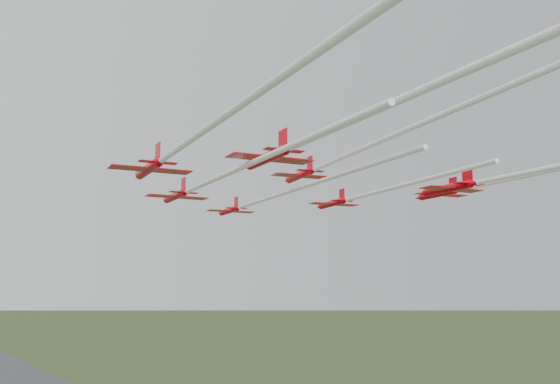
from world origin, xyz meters
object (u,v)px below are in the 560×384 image
jet_lead (265,199)px  jet_row3_left (181,147)px  jet_row3_mid (361,149)px  jet_row3_right (499,181)px  jet_row2_right (361,196)px  jet_row2_left (209,181)px  jet_row4_right (540,170)px  jet_row4_left (347,123)px

jet_lead → jet_row3_left: 31.49m
jet_row3_mid → jet_row3_right: jet_row3_mid is taller
jet_row2_right → jet_row3_left: size_ratio=0.74×
jet_row2_left → jet_row2_right: bearing=2.3°
jet_row2_right → jet_row4_right: bearing=-82.1°
jet_row3_left → jet_row3_right: 44.10m
jet_row2_right → jet_row3_left: 35.95m
jet_row4_left → jet_row3_mid: bearing=51.2°
jet_row3_left → jet_row3_mid: jet_row3_mid is taller
jet_row3_mid → jet_row4_right: size_ratio=1.12×
jet_lead → jet_row4_right: jet_lead is taller
jet_row2_right → jet_row4_right: jet_row2_right is taller
jet_row4_right → jet_row2_left: bearing=131.8°
jet_row2_left → jet_row3_left: 17.29m
jet_row3_right → jet_row4_left: (-34.88, -10.73, 0.39)m
jet_row3_left → jet_row4_right: jet_row3_left is taller
jet_row3_mid → jet_row2_left: bearing=126.1°
jet_lead → jet_row4_left: bearing=-102.5°
jet_row3_left → jet_row3_mid: bearing=-8.7°
jet_row3_mid → jet_row4_right: 18.64m
jet_row2_left → jet_row3_mid: jet_row3_mid is taller
jet_row3_right → jet_row4_left: 36.49m
jet_row3_mid → jet_row4_left: (-9.82, -9.40, -0.61)m
jet_row4_right → jet_row3_left: bearing=158.0°
jet_row3_mid → jet_row4_left: 13.60m
jet_row2_left → jet_row4_left: 28.96m
jet_row3_right → jet_row4_left: bearing=-154.2°
jet_row2_right → jet_row3_mid: jet_row3_mid is taller
jet_lead → jet_row2_right: (10.64, -9.27, 0.17)m
jet_lead → jet_row2_left: jet_row2_left is taller
jet_row2_right → jet_row3_right: jet_row3_right is taller
jet_row2_right → jet_row3_right: (9.99, -16.23, 0.80)m
jet_row2_right → jet_row3_right: 19.07m
jet_row3_right → jet_row3_left: bearing=-176.9°
jet_row2_right → jet_row3_left: bearing=-150.3°
jet_row3_left → jet_row4_right: bearing=-20.7°
jet_row3_left → jet_row3_mid: (18.83, -5.63, 1.02)m
jet_row2_right → jet_row3_mid: (-15.08, -17.56, 1.81)m
jet_row3_left → jet_row3_mid: size_ratio=0.91×
jet_row3_mid → jet_row4_right: bearing=-29.0°
jet_row3_right → jet_row4_left: jet_row4_left is taller
jet_lead → jet_row3_right: 32.81m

